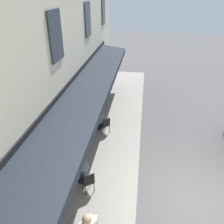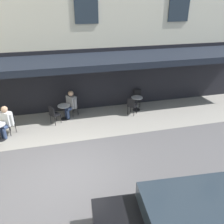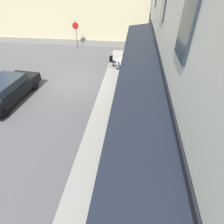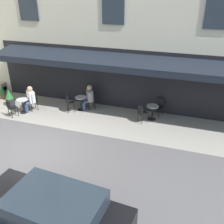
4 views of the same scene
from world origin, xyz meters
name	(u,v)px [view 4 (image 4 of 4)]	position (x,y,z in m)	size (l,w,h in m)	color
ground_plane	(37,149)	(0.00, 0.00, 0.00)	(70.00, 70.00, 0.00)	#565456
sidewalk_cafe_terrace	(134,123)	(-3.25, -3.40, 0.00)	(20.50, 3.20, 0.01)	gray
cafe_table_near_entrance	(152,111)	(-4.01, -4.07, 0.49)	(0.60, 0.60, 0.75)	black
cafe_chair_black_corner_left	(142,112)	(-3.58, -3.61, 0.55)	(0.57, 0.57, 0.91)	black
cafe_chair_black_back_row	(159,105)	(-4.24, -4.66, 0.55)	(0.52, 0.52, 0.91)	black
cafe_table_mid_terrace	(23,104)	(2.56, -2.72, 0.49)	(0.60, 0.60, 0.75)	black
cafe_chair_black_by_window	(11,107)	(2.85, -2.15, 0.55)	(0.54, 0.54, 0.91)	black
cafe_chair_black_facing_street	(34,100)	(2.19, -3.23, 0.55)	(0.56, 0.56, 0.91)	black
cafe_table_streetside	(81,102)	(-0.20, -3.96, 0.49)	(0.60, 0.60, 0.75)	black
cafe_chair_black_near_door	(69,102)	(0.30, -3.58, 0.55)	(0.56, 0.56, 0.91)	black
cafe_chair_black_corner_right	(93,99)	(-0.72, -4.31, 0.55)	(0.56, 0.56, 0.91)	black
seated_patron_in_white	(30,98)	(2.32, -3.05, 0.72)	(0.67, 0.69, 1.37)	navy
seated_companion_in_grey	(88,97)	(-0.55, -4.19, 0.72)	(0.69, 0.67, 1.36)	navy
potted_plant_entrance_left	(3,92)	(4.87, -3.98, 0.39)	(0.38, 0.38, 0.80)	brown
potted_plant_entrance_right	(10,97)	(3.82, -3.28, 0.47)	(0.47, 0.47, 0.96)	#2D2D33
parked_car_black	(51,213)	(-2.66, 3.31, 0.71)	(4.43, 2.13, 1.33)	black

